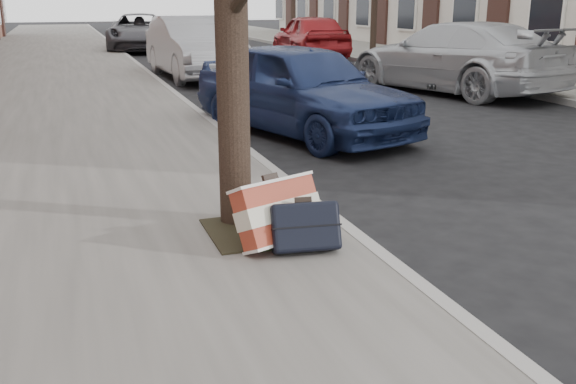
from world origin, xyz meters
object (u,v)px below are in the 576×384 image
object	(u,v)px
suitcase_red	(279,212)
car_near_mid	(194,47)
suitcase_navy	(305,226)
car_near_front	(302,88)

from	to	relation	value
suitcase_red	car_near_mid	size ratio (longest dim) A/B	0.15
suitcase_navy	car_near_front	xyz separation A→B (m)	(1.75, 4.79, 0.37)
suitcase_navy	car_near_front	world-z (taller)	car_near_front
suitcase_red	suitcase_navy	bearing A→B (deg)	-76.64
suitcase_red	car_near_front	size ratio (longest dim) A/B	0.17
suitcase_red	car_near_mid	xyz separation A→B (m)	(1.79, 12.35, 0.40)
suitcase_red	car_near_mid	world-z (taller)	car_near_mid
suitcase_navy	car_near_mid	world-z (taller)	car_near_mid
car_near_front	car_near_mid	distance (m)	7.77
suitcase_navy	car_near_front	distance (m)	5.11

